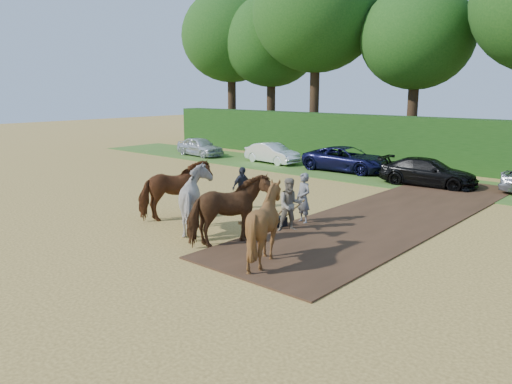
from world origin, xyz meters
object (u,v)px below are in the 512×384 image
(plough_team, at_px, (216,205))
(spectator_far, at_px, (242,188))
(spectator_near, at_px, (290,205))
(parked_cars, at_px, (393,166))

(plough_team, bearing_deg, spectator_far, 121.48)
(spectator_near, relative_size, spectator_far, 1.08)
(spectator_far, xyz_separation_m, parked_cars, (1.48, 9.99, -0.14))
(spectator_near, xyz_separation_m, spectator_far, (-3.42, 1.32, -0.07))
(spectator_far, bearing_deg, plough_team, -145.56)
(spectator_near, xyz_separation_m, parked_cars, (-1.94, 11.30, -0.21))
(spectator_far, bearing_deg, spectator_near, -108.11)
(spectator_near, distance_m, spectator_far, 3.67)
(spectator_near, bearing_deg, parked_cars, 50.25)
(plough_team, distance_m, parked_cars, 13.44)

